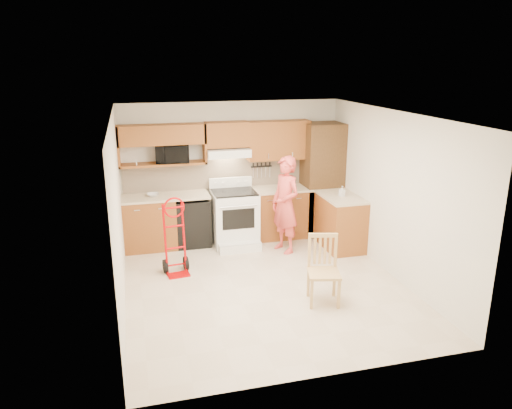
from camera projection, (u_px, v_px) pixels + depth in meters
name	position (u px, v px, depth m)	size (l,w,h in m)	color
floor	(264.00, 285.00, 7.22)	(4.00, 4.50, 0.02)	beige
ceiling	(265.00, 114.00, 6.50)	(4.00, 4.50, 0.02)	white
wall_back	(232.00, 170.00, 8.96)	(4.00, 0.02, 2.50)	silver
wall_front	(327.00, 268.00, 4.77)	(4.00, 0.02, 2.50)	silver
wall_left	(117.00, 215.00, 6.38)	(0.02, 4.50, 2.50)	silver
wall_right	(393.00, 195.00, 7.35)	(0.02, 4.50, 2.50)	silver
backsplash	(232.00, 173.00, 8.95)	(3.92, 0.03, 0.55)	beige
lower_cab_left	(150.00, 223.00, 8.52)	(0.90, 0.60, 0.90)	brown
dishwasher	(192.00, 221.00, 8.71)	(0.60, 0.60, 0.85)	black
lower_cab_right	(279.00, 213.00, 9.10)	(1.14, 0.60, 0.90)	brown
countertop_left	(166.00, 196.00, 8.46)	(1.50, 0.63, 0.04)	#C3B295
countertop_right	(280.00, 189.00, 8.96)	(1.14, 0.63, 0.04)	#C3B295
cab_return_right	(340.00, 223.00, 8.57)	(0.60, 1.00, 0.90)	brown
countertop_return	(341.00, 197.00, 8.43)	(0.63, 1.00, 0.04)	#C3B295
pantry_tall	(322.00, 179.00, 9.13)	(0.70, 0.60, 2.10)	#503219
upper_cab_left	(162.00, 134.00, 8.28)	(1.50, 0.33, 0.34)	brown
upper_shelf_mw	(163.00, 164.00, 8.43)	(1.50, 0.33, 0.04)	brown
upper_cab_center	(227.00, 134.00, 8.57)	(0.76, 0.33, 0.44)	brown
upper_cab_right	(278.00, 140.00, 8.84)	(1.14, 0.33, 0.70)	brown
range_hood	(228.00, 152.00, 8.60)	(0.76, 0.46, 0.14)	white
knife_strip	(262.00, 170.00, 9.04)	(0.40, 0.05, 0.29)	black
microwave	(172.00, 153.00, 8.42)	(0.57, 0.38, 0.31)	black
range	(235.00, 214.00, 8.64)	(0.78, 1.03, 1.15)	white
person	(285.00, 205.00, 8.27)	(0.61, 0.40, 1.67)	#D4453F
hand_truck	(176.00, 240.00, 7.45)	(0.44, 0.40, 1.11)	#C00506
dining_chair	(324.00, 271.00, 6.58)	(0.42, 0.46, 0.94)	tan
soap_bottle	(342.00, 191.00, 8.39)	(0.08, 0.08, 0.18)	white
bowl	(153.00, 195.00, 8.40)	(0.20, 0.20, 0.05)	white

